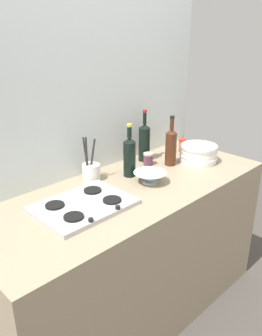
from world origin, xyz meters
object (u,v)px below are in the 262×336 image
Objects in this scene: mixing_bowl at (150,177)px; stovetop_hob at (84,205)px; plate_stack at (198,154)px; wine_bottle_mid_left at (144,142)px; wine_bottle_mid_right at (171,146)px; utensil_crock at (91,171)px; condiment_jar_front at (148,159)px; condiment_jar_rear at (182,145)px; wine_bottle_leftmost at (129,156)px.

stovetop_hob is at bearing 176.25° from mixing_bowl.
plate_stack is 0.72× the size of wine_bottle_mid_left.
wine_bottle_mid_left reaches higher than wine_bottle_mid_right.
stovetop_hob is at bearing -134.76° from utensil_crock.
condiment_jar_front is at bearing -119.04° from wine_bottle_mid_left.
condiment_jar_front is at bearing -179.42° from condiment_jar_rear.
utensil_crock is at bearing 129.04° from mixing_bowl.
wine_bottle_leftmost reaches higher than mixing_bowl.
plate_stack is 0.21m from wine_bottle_mid_right.
stovetop_hob is 0.34m from utensil_crock.
mixing_bowl is 0.72× the size of utensil_crock.
plate_stack is 0.48m from mixing_bowl.
plate_stack is at bearing -1.71° from stovetop_hob.
plate_stack is 0.76× the size of wine_bottle_mid_right.
condiment_jar_front is (0.20, 0.20, 0.00)m from mixing_bowl.
utensil_crock is (-0.21, 0.11, -0.07)m from wine_bottle_leftmost.
wine_bottle_mid_left reaches higher than plate_stack.
wine_bottle_leftmost reaches higher than utensil_crock.
condiment_jar_front is at bearing 44.74° from mixing_bowl.
plate_stack is 0.37m from wine_bottle_mid_left.
utensil_crock is (-0.70, 0.27, -0.00)m from plate_stack.
mixing_bowl is 0.29m from condiment_jar_front.
wine_bottle_mid_left is 0.47m from utensil_crock.
wine_bottle_leftmost is 1.69× the size of mixing_bowl.
wine_bottle_mid_right is (0.32, -0.06, -0.00)m from wine_bottle_leftmost.
plate_stack is at bearing -49.71° from wine_bottle_mid_left.
utensil_crock is 2.81× the size of condiment_jar_rear.
plate_stack is at bearing -17.83° from wine_bottle_leftmost.
condiment_jar_front is (-0.11, 0.10, -0.09)m from wine_bottle_mid_right.
wine_bottle_mid_left is 0.13m from condiment_jar_front.
utensil_crock is 0.79m from condiment_jar_rear.
condiment_jar_front reaches higher than mixing_bowl.
wine_bottle_mid_left is 1.30× the size of utensil_crock.
stovetop_hob is at bearing -160.47° from wine_bottle_mid_left.
wine_bottle_mid_left is at bearing 130.29° from plate_stack.
condiment_jar_rear is (0.09, 0.20, -0.01)m from plate_stack.
utensil_crock is (-0.22, 0.27, 0.02)m from mixing_bowl.
wine_bottle_mid_right is at bearing -70.39° from wine_bottle_mid_left.
wine_bottle_leftmost reaches higher than condiment_jar_front.
plate_stack reaches higher than condiment_jar_rear.
stovetop_hob is at bearing -165.37° from condiment_jar_front.
wine_bottle_leftmost is 1.22× the size of utensil_crock.
wine_bottle_leftmost is at bearing 162.17° from plate_stack.
wine_bottle_mid_right reaches higher than plate_stack.
wine_bottle_leftmost is (0.45, 0.13, 0.11)m from stovetop_hob.
wine_bottle_leftmost reaches higher than condiment_jar_rear.
wine_bottle_mid_left is at bearing 1.21° from utensil_crock.
wine_bottle_mid_right reaches higher than wine_bottle_leftmost.
wine_bottle_leftmost is (-0.49, 0.16, 0.07)m from plate_stack.
plate_stack is 1.30× the size of mixing_bowl.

